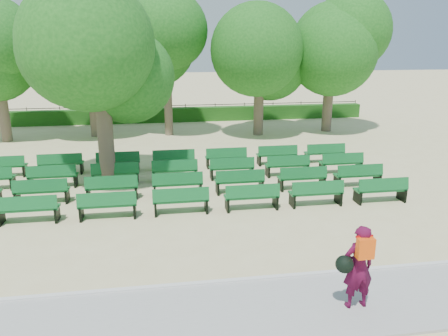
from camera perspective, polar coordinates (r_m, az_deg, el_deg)
name	(u,v)px	position (r m, az deg, el deg)	size (l,w,h in m)	color
ground	(187,191)	(15.51, -4.80, -3.06)	(120.00, 120.00, 0.00)	#D1C28A
paving	(217,316)	(8.89, -0.92, -18.73)	(30.00, 2.20, 0.06)	#A4A39F
curb	(210,283)	(9.83, -1.91, -14.83)	(30.00, 0.12, 0.10)	silver
hedge	(171,115)	(29.00, -6.96, 6.91)	(26.00, 0.70, 0.90)	#1E5515
fence	(171,121)	(29.47, -6.97, 6.17)	(26.00, 0.10, 1.02)	black
tree_line	(174,134)	(25.15, -6.56, 4.44)	(21.80, 6.80, 7.04)	#22691C
bench_array	(176,186)	(15.89, -6.26, -2.29)	(1.73, 0.61, 1.08)	#116128
tree_among	(100,67)	(15.92, -15.88, 12.53)	(4.26, 4.26, 6.20)	brown
person	(358,266)	(9.01, 17.05, -12.13)	(0.82, 0.50, 1.72)	#4B0A2A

